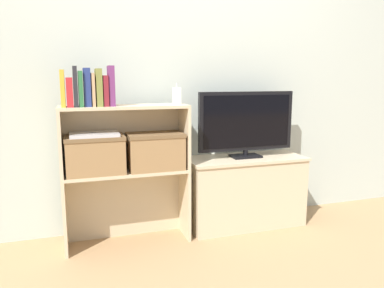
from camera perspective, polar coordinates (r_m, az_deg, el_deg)
ground_plane at (r=2.68m, az=0.89°, el=-14.50°), size 16.00×16.00×0.00m
wall_back at (r=2.82m, az=-1.71°, el=11.77°), size 10.00×0.05×2.40m
tv_stand at (r=2.90m, az=8.01°, el=-7.07°), size 0.89×0.38×0.53m
tv at (r=2.80m, az=8.28°, el=3.26°), size 0.74×0.14×0.49m
bookshelf_lower_tier at (r=2.64m, az=-10.03°, el=-7.83°), size 0.83×0.26×0.51m
bookshelf_upper_tier at (r=2.54m, az=-10.34°, el=2.25°), size 0.83×0.26×0.43m
book_mustard at (r=2.42m, az=-19.11°, el=8.00°), size 0.03×0.14×0.22m
book_crimson at (r=2.42m, az=-18.15°, el=7.50°), size 0.04×0.15×0.18m
book_charcoal at (r=2.42m, az=-17.35°, el=8.35°), size 0.02×0.14×0.25m
book_forest at (r=2.42m, az=-16.61°, el=8.05°), size 0.02×0.15×0.22m
book_navy at (r=2.42m, az=-15.70°, el=8.31°), size 0.04×0.12×0.23m
book_tan at (r=2.42m, az=-14.85°, el=7.99°), size 0.02×0.16×0.20m
book_olive at (r=2.42m, az=-14.03°, el=8.34°), size 0.04×0.15×0.23m
book_maroon at (r=2.42m, az=-13.06°, el=7.89°), size 0.03×0.14×0.19m
book_plum at (r=2.43m, az=-12.22°, el=8.63°), size 0.04×0.12×0.25m
baby_monitor at (r=2.54m, az=-2.33°, el=7.36°), size 0.05×0.04×0.14m
storage_basket_left at (r=2.48m, az=-14.54°, el=-1.36°), size 0.37×0.23×0.25m
storage_basket_right at (r=2.53m, az=-5.60°, el=-0.86°), size 0.37×0.23×0.25m
laptop at (r=2.45m, az=-14.66°, el=1.45°), size 0.30×0.21×0.02m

